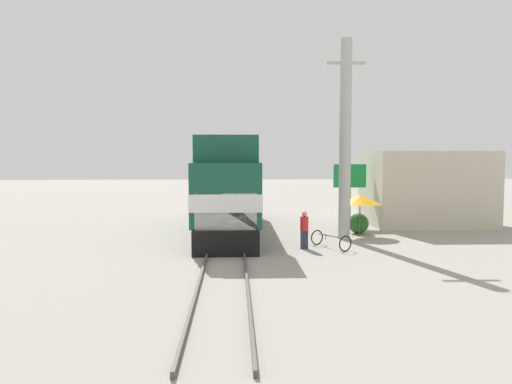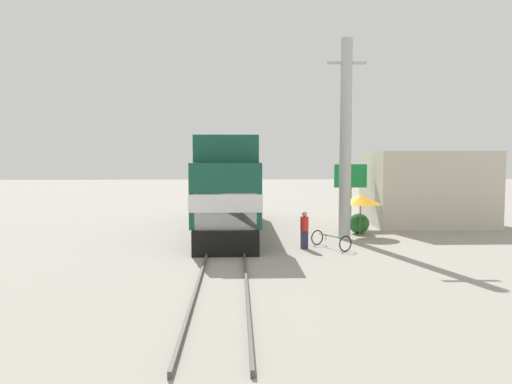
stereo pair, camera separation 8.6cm
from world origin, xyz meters
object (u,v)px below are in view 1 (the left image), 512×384
object	(u,v)px
person_bystander	(304,229)
bicycle	(331,240)
locomotive	(228,193)
utility_pole	(345,139)
billboard_sign	(350,180)
vendor_umbrella	(360,199)

from	to	relation	value
person_bystander	bicycle	world-z (taller)	person_bystander
locomotive	bicycle	bearing A→B (deg)	-47.96
utility_pole	billboard_sign	world-z (taller)	utility_pole
person_bystander	vendor_umbrella	bearing A→B (deg)	46.13
locomotive	person_bystander	bearing A→B (deg)	-56.55
vendor_umbrella	billboard_sign	size ratio (longest dim) A/B	0.58
utility_pole	bicycle	distance (m)	4.98
locomotive	utility_pole	world-z (taller)	utility_pole
locomotive	bicycle	size ratio (longest dim) A/B	7.25
billboard_sign	person_bystander	size ratio (longest dim) A/B	2.17
utility_pole	vendor_umbrella	xyz separation A→B (m)	(0.97, 0.93, -2.87)
locomotive	vendor_umbrella	size ratio (longest dim) A/B	7.03
locomotive	vendor_umbrella	bearing A→B (deg)	-14.21
vendor_umbrella	person_bystander	distance (m)	4.65
vendor_umbrella	bicycle	distance (m)	4.07
billboard_sign	person_bystander	world-z (taller)	billboard_sign
locomotive	vendor_umbrella	world-z (taller)	locomotive
billboard_sign	bicycle	distance (m)	7.62
billboard_sign	bicycle	bearing A→B (deg)	-109.00
bicycle	locomotive	bearing A→B (deg)	-77.71
billboard_sign	locomotive	bearing A→B (deg)	-163.00
vendor_umbrella	bicycle	bearing A→B (deg)	-122.35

